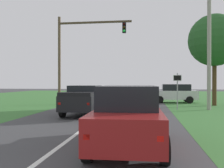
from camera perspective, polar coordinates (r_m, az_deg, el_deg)
name	(u,v)px	position (r m, az deg, el deg)	size (l,w,h in m)	color
ground_plane	(94,121)	(13.10, -4.07, -8.36)	(120.00, 120.00, 0.00)	#424244
red_suv_near	(128,115)	(7.79, 3.74, -7.00)	(2.20, 4.90, 1.89)	maroon
pickup_truck_lead	(86,99)	(15.68, -5.97, -3.44)	(2.23, 5.20, 1.80)	black
traffic_light	(77,47)	(22.87, -7.93, 8.27)	(6.64, 0.40, 7.88)	brown
keep_moving_sign	(177,86)	(18.89, 14.59, -0.52)	(0.60, 0.09, 2.66)	gray
oak_tree_right	(215,40)	(23.51, 22.19, 9.12)	(4.43, 4.43, 7.81)	#4C351E
crossing_suv_far	(174,93)	(25.46, 13.93, -1.99)	(4.42, 2.08, 1.80)	silver
utility_pole_right	(209,48)	(19.62, 21.13, 7.66)	(0.28, 0.28, 8.97)	#9E998E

